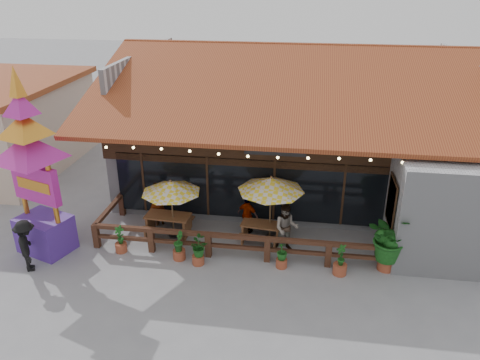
% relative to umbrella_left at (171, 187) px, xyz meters
% --- Properties ---
extents(ground, '(100.00, 100.00, 0.00)m').
position_rel_umbrella_left_xyz_m(ground, '(4.03, -0.62, -1.97)').
color(ground, gray).
rests_on(ground, ground).
extents(restaurant_building, '(15.50, 14.73, 6.09)m').
position_rel_umbrella_left_xyz_m(restaurant_building, '(4.29, 5.99, 0.24)').
color(restaurant_building, '#B8B8BD').
rests_on(restaurant_building, ground).
extents(patio_railing, '(10.00, 2.60, 0.92)m').
position_rel_umbrella_left_xyz_m(patio_railing, '(1.78, -0.88, -1.35)').
color(patio_railing, '#4C2A1B').
rests_on(patio_railing, ground).
extents(umbrella_left, '(2.52, 2.52, 2.26)m').
position_rel_umbrella_left_xyz_m(umbrella_left, '(0.00, 0.00, 0.00)').
color(umbrella_left, brown).
rests_on(umbrella_left, ground).
extents(umbrella_right, '(2.50, 2.50, 2.50)m').
position_rel_umbrella_left_xyz_m(umbrella_right, '(3.49, 0.28, 0.21)').
color(umbrella_right, brown).
rests_on(umbrella_right, ground).
extents(picnic_table_left, '(1.70, 1.50, 0.78)m').
position_rel_umbrella_left_xyz_m(picnic_table_left, '(-0.23, 0.12, -1.44)').
color(picnic_table_left, brown).
rests_on(picnic_table_left, ground).
extents(picnic_table_right, '(1.55, 1.38, 0.69)m').
position_rel_umbrella_left_xyz_m(picnic_table_right, '(3.20, 0.17, -1.51)').
color(picnic_table_right, brown).
rests_on(picnic_table_right, ground).
extents(thai_sign_tower, '(3.21, 3.21, 6.84)m').
position_rel_umbrella_left_xyz_m(thai_sign_tower, '(-4.10, -1.53, 1.65)').
color(thai_sign_tower, '#4C2791').
rests_on(thai_sign_tower, ground).
extents(tropical_plant, '(1.92, 1.89, 2.02)m').
position_rel_umbrella_left_xyz_m(tropical_plant, '(7.40, -1.02, -0.82)').
color(tropical_plant, brown).
rests_on(tropical_plant, ground).
extents(diner_a, '(0.73, 0.59, 1.73)m').
position_rel_umbrella_left_xyz_m(diner_a, '(-0.85, 0.77, -1.10)').
color(diner_a, '#362111').
rests_on(diner_a, ground).
extents(diner_b, '(0.88, 0.71, 1.74)m').
position_rel_umbrella_left_xyz_m(diner_b, '(4.10, -0.33, -1.10)').
color(diner_b, '#362111').
rests_on(diner_b, ground).
extents(diner_c, '(0.92, 0.67, 1.45)m').
position_rel_umbrella_left_xyz_m(diner_c, '(2.64, 0.67, -1.25)').
color(diner_c, '#362111').
rests_on(diner_c, ground).
extents(pedestrian, '(1.16, 1.32, 1.78)m').
position_rel_umbrella_left_xyz_m(pedestrian, '(-4.03, -2.71, -1.08)').
color(pedestrian, black).
rests_on(pedestrian, ground).
extents(planter_a, '(0.40, 0.40, 0.99)m').
position_rel_umbrella_left_xyz_m(planter_a, '(-1.52, -1.28, -1.55)').
color(planter_a, brown).
rests_on(planter_a, ground).
extents(planter_b, '(0.42, 0.42, 1.04)m').
position_rel_umbrella_left_xyz_m(planter_b, '(0.59, -1.42, -1.50)').
color(planter_b, brown).
rests_on(planter_b, ground).
extents(planter_c, '(0.79, 0.78, 0.99)m').
position_rel_umbrella_left_xyz_m(planter_c, '(1.29, -1.62, -1.41)').
color(planter_c, brown).
rests_on(planter_c, ground).
extents(planter_d, '(0.49, 0.49, 0.92)m').
position_rel_umbrella_left_xyz_m(planter_d, '(4.03, -1.40, -1.53)').
color(planter_d, brown).
rests_on(planter_d, ground).
extents(planter_e, '(0.44, 0.45, 1.09)m').
position_rel_umbrella_left_xyz_m(planter_e, '(5.90, -1.50, -1.51)').
color(planter_e, brown).
rests_on(planter_e, ground).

